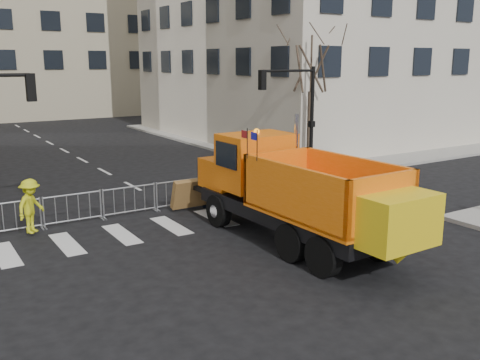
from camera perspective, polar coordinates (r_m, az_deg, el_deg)
ground at (r=15.03m, az=5.62°, el=-9.49°), size 120.00×120.00×0.00m
sidewalk_back at (r=21.98m, az=-8.09°, el=-2.22°), size 64.00×5.00×0.15m
traffic_light_right at (r=26.83m, az=7.66°, el=6.16°), size 0.18×0.18×5.40m
crowd_barriers at (r=20.77m, az=-8.99°, el=-1.76°), size 12.60×0.60×1.10m
street_tree at (r=27.95m, az=7.51°, el=8.57°), size 3.00×3.00×7.50m
plow_truck at (r=16.58m, az=6.12°, el=-1.07°), size 3.31×10.14×3.92m
cop_a at (r=21.75m, az=-0.02°, el=-0.23°), size 0.71×0.61×1.64m
cop_b at (r=20.37m, az=0.75°, el=-0.87°), size 1.00×0.85×1.81m
cop_c at (r=21.00m, az=-3.50°, el=-0.64°), size 0.77×1.08×1.69m
worker at (r=18.59m, az=-21.42°, el=-2.60°), size 1.30×1.27×1.79m
newspaper_box at (r=24.65m, az=2.58°, el=0.99°), size 0.57×0.54×1.10m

